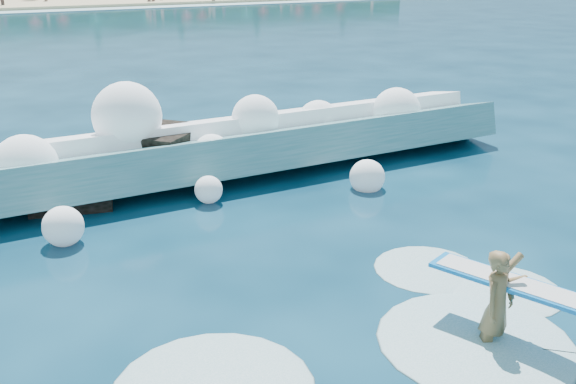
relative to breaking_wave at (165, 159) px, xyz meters
name	(u,v)px	position (x,y,z in m)	size (l,w,h in m)	color
ground	(266,312)	(-0.68, -7.15, -0.60)	(200.00, 200.00, 0.00)	#062437
breaking_wave	(165,159)	(0.00, 0.00, 0.00)	(20.05, 3.05, 1.73)	teal
rock_cluster	(48,180)	(-2.87, 0.18, -0.15)	(8.44, 3.39, 1.42)	black
surfer_with_board	(500,301)	(2.04, -9.55, 0.06)	(1.40, 2.96, 1.80)	olive
wave_spray	(157,139)	(-0.17, -0.01, 0.55)	(15.36, 5.03, 2.69)	white
surf_foam	(413,344)	(0.85, -9.06, -0.60)	(9.51, 5.67, 0.15)	silver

